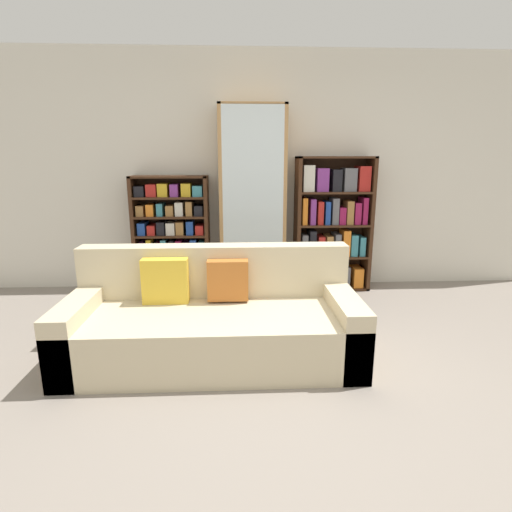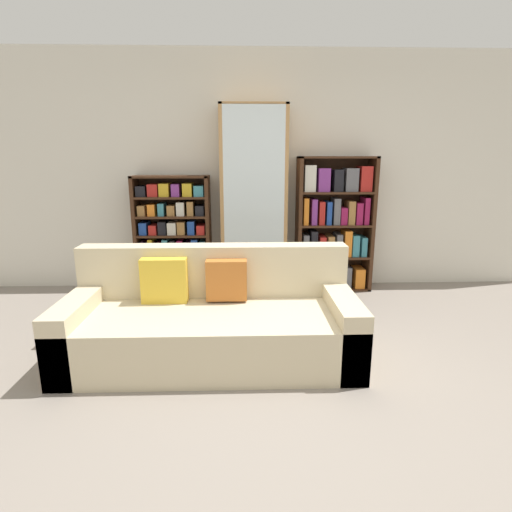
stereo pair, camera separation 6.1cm
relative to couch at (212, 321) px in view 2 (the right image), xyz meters
The scene contains 7 objects.
ground_plane 0.91m from the couch, 52.16° to the right, with size 16.00×16.00×0.00m, color gray.
wall_back 2.19m from the couch, 73.87° to the left, with size 6.87×0.06×2.70m.
couch is the anchor object (origin of this frame).
bookshelf_left 1.77m from the couch, 108.69° to the left, with size 0.85×0.32×1.33m.
display_cabinet 1.83m from the couch, 77.14° to the left, with size 0.74×0.36×2.09m.
bookshelf_right 2.15m from the couch, 51.41° to the left, with size 0.87×0.32×1.54m.
wine_bottle 1.13m from the couch, 52.29° to the left, with size 0.08×0.08×0.37m.
Camera 2 is at (-0.28, -2.23, 1.52)m, focal length 28.00 mm.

